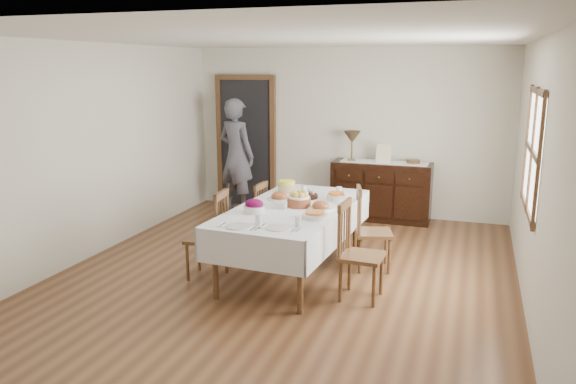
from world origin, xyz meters
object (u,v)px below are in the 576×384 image
(chair_left_near, at_px, (211,234))
(chair_right_far, at_px, (370,228))
(chair_right_near, at_px, (357,250))
(table_lamp, at_px, (352,138))
(chair_left_far, at_px, (252,218))
(dining_table, at_px, (293,215))
(sideboard, at_px, (381,191))
(person, at_px, (236,152))

(chair_left_near, xyz_separation_m, chair_right_far, (1.62, 0.82, -0.01))
(chair_right_near, distance_m, table_lamp, 3.21)
(chair_left_near, height_order, chair_left_far, chair_left_near)
(dining_table, distance_m, table_lamp, 2.64)
(chair_right_far, bearing_deg, chair_left_far, 70.86)
(chair_left_far, distance_m, sideboard, 2.45)
(chair_left_near, distance_m, chair_right_far, 1.82)
(dining_table, height_order, chair_left_near, chair_left_near)
(person, bearing_deg, sideboard, -155.57)
(chair_left_far, distance_m, table_lamp, 2.35)
(dining_table, bearing_deg, table_lamp, 91.45)
(dining_table, distance_m, chair_left_near, 0.94)
(chair_right_near, xyz_separation_m, table_lamp, (-0.73, 3.03, 0.74))
(chair_left_near, relative_size, chair_right_near, 0.99)
(dining_table, height_order, chair_right_far, chair_right_far)
(dining_table, relative_size, person, 1.21)
(dining_table, height_order, table_lamp, table_lamp)
(chair_left_far, xyz_separation_m, chair_right_far, (1.50, -0.10, 0.03))
(chair_left_far, bearing_deg, chair_left_near, -5.06)
(chair_right_far, bearing_deg, table_lamp, 2.35)
(chair_right_far, height_order, table_lamp, table_lamp)
(sideboard, height_order, table_lamp, table_lamp)
(table_lamp, bearing_deg, chair_left_far, -111.26)
(sideboard, bearing_deg, dining_table, -102.17)
(chair_right_near, distance_m, sideboard, 3.08)
(sideboard, height_order, person, person)
(chair_left_near, relative_size, chair_left_far, 1.08)
(table_lamp, bearing_deg, chair_right_far, -72.15)
(chair_left_near, xyz_separation_m, chair_right_near, (1.65, -0.05, 0.01))
(dining_table, xyz_separation_m, chair_right_far, (0.79, 0.42, -0.20))
(chair_left_near, bearing_deg, chair_left_far, 167.04)
(chair_right_near, relative_size, chair_right_far, 1.03)
(dining_table, height_order, sideboard, sideboard)
(chair_right_far, relative_size, sideboard, 0.66)
(chair_left_far, height_order, chair_right_near, chair_right_near)
(chair_right_far, height_order, sideboard, chair_right_far)
(chair_left_near, xyz_separation_m, table_lamp, (0.92, 2.98, 0.75))
(person, bearing_deg, chair_left_near, 126.92)
(person, bearing_deg, chair_left_far, 137.65)
(chair_left_far, relative_size, sideboard, 0.61)
(dining_table, bearing_deg, person, 129.60)
(dining_table, bearing_deg, chair_right_near, -25.25)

